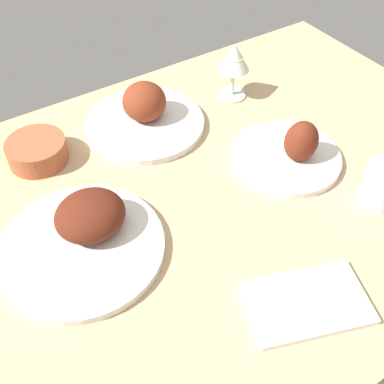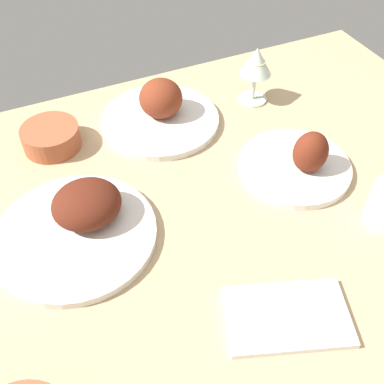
% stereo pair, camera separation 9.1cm
% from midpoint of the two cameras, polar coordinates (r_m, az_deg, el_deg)
% --- Properties ---
extents(dining_table, '(1.40, 0.90, 0.04)m').
position_cam_midpoint_polar(dining_table, '(0.94, -2.77, -1.84)').
color(dining_table, tan).
rests_on(dining_table, ground).
extents(plate_center_main, '(0.30, 0.30, 0.09)m').
position_cam_midpoint_polar(plate_center_main, '(0.86, -15.89, -5.06)').
color(plate_center_main, silver).
rests_on(plate_center_main, dining_table).
extents(plate_near_viewer, '(0.27, 0.27, 0.10)m').
position_cam_midpoint_polar(plate_near_viewer, '(1.09, -8.21, 9.27)').
color(plate_near_viewer, silver).
rests_on(plate_near_viewer, dining_table).
extents(plate_far_side, '(0.23, 0.23, 0.10)m').
position_cam_midpoint_polar(plate_far_side, '(1.00, 9.45, 4.72)').
color(plate_far_side, silver).
rests_on(plate_far_side, dining_table).
extents(bowl_onions, '(0.13, 0.13, 0.05)m').
position_cam_midpoint_polar(bowl_onions, '(1.05, -20.82, 4.67)').
color(bowl_onions, '#A35133').
rests_on(bowl_onions, dining_table).
extents(wine_glass, '(0.08, 0.08, 0.14)m').
position_cam_midpoint_polar(wine_glass, '(1.14, 2.82, 15.73)').
color(wine_glass, silver).
rests_on(wine_glass, dining_table).
extents(water_tumbler, '(0.08, 0.08, 0.09)m').
position_cam_midpoint_polar(water_tumbler, '(0.94, 19.79, 0.74)').
color(water_tumbler, silver).
rests_on(water_tumbler, dining_table).
extents(folded_napkin, '(0.22, 0.18, 0.01)m').
position_cam_midpoint_polar(folded_napkin, '(0.79, 10.64, -13.38)').
color(folded_napkin, white).
rests_on(folded_napkin, dining_table).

